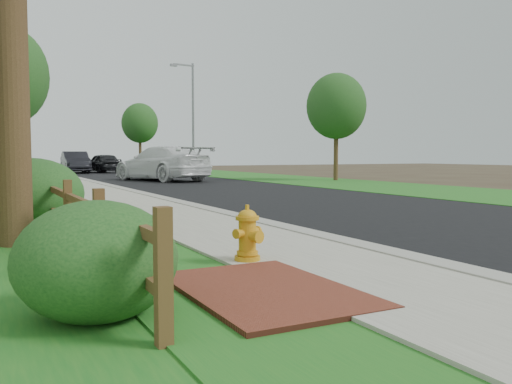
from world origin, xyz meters
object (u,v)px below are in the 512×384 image
fire_hydrant (248,235)px  white_suv (162,163)px  ranch_fence (43,195)px  dark_car_mid (103,163)px  streetlight (191,112)px

fire_hydrant → white_suv: 23.69m
fire_hydrant → ranch_fence: bearing=107.7°
ranch_fence → dark_car_mid: size_ratio=3.75×
white_suv → fire_hydrant: bearing=57.7°
ranch_fence → fire_hydrant: size_ratio=23.14×
ranch_fence → white_suv: 18.69m
dark_car_mid → streetlight: size_ratio=0.57×
dark_car_mid → streetlight: streetlight is taller
white_suv → streetlight: size_ratio=0.83×
ranch_fence → streetlight: bearing=63.0°
white_suv → streetlight: (4.53, 7.42, 3.51)m
ranch_fence → white_suv: (7.89, 16.94, 0.36)m
fire_hydrant → dark_car_mid: dark_car_mid is taller
ranch_fence → dark_car_mid: 32.94m
ranch_fence → streetlight: (12.42, 24.36, 3.87)m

